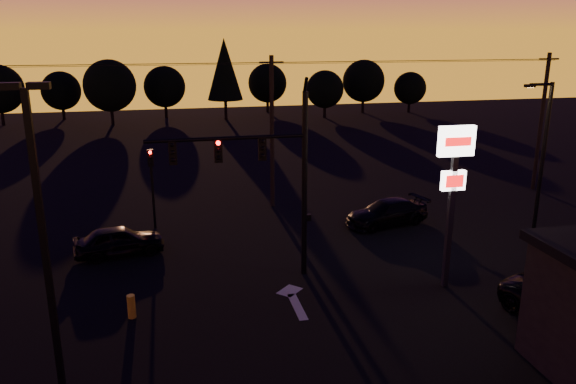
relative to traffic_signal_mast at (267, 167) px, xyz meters
name	(u,v)px	position (x,y,z in m)	size (l,w,h in m)	color
ground	(290,320)	(0.10, -3.99, -4.94)	(120.00, 120.00, 0.00)	black
lane_arrow	(294,299)	(0.60, -2.33, -4.93)	(1.20, 3.10, 0.01)	beige
traffic_signal_mast	(267,167)	(0.00, 0.00, 0.00)	(6.79, 0.52, 8.58)	black
secondary_signal	(152,177)	(-4.90, 7.49, -2.07)	(0.30, 0.31, 4.35)	black
parking_lot_light	(42,229)	(-7.40, -6.99, 0.33)	(1.25, 0.30, 9.14)	black
pylon_sign	(454,173)	(7.10, -2.49, -0.02)	(1.50, 0.28, 6.80)	black
streetlight	(541,156)	(14.01, 1.51, -0.52)	(1.55, 0.35, 8.00)	black
utility_pole_1	(272,132)	(2.10, 10.01, -0.34)	(1.40, 0.26, 9.00)	black
utility_pole_2	(541,122)	(20.10, 10.01, -0.34)	(1.40, 0.26, 9.00)	black
power_wires	(271,63)	(2.10, 10.01, 3.63)	(36.00, 1.22, 0.07)	black
bollard	(131,306)	(-5.66, -2.49, -4.48)	(0.30, 0.30, 0.91)	#BB9218
tree_1	(61,91)	(-15.90, 49.01, -1.50)	(4.54, 4.54, 5.71)	black
tree_2	(110,86)	(-9.90, 44.01, -0.57)	(5.77, 5.78, 7.26)	black
tree_3	(165,87)	(-3.90, 48.01, -1.19)	(4.95, 4.95, 6.22)	black
tree_4	(225,69)	(3.10, 45.01, 0.99)	(4.18, 4.18, 9.50)	black
tree_5	(267,83)	(9.10, 50.01, -1.19)	(4.95, 4.95, 6.22)	black
tree_6	(325,89)	(15.10, 44.01, -1.50)	(4.54, 4.54, 5.71)	black
tree_7	(364,81)	(21.10, 47.01, -0.88)	(5.36, 5.36, 6.74)	black
tree_8	(410,88)	(27.10, 46.01, -1.82)	(4.12, 4.12, 5.19)	black
car_left	(119,241)	(-6.51, 3.97, -4.22)	(1.68, 4.18, 1.43)	black
car_right	(387,213)	(7.63, 5.31, -4.24)	(1.94, 4.78, 1.39)	black
suv_parked	(572,305)	(10.13, -6.33, -4.24)	(2.32, 5.04, 1.40)	black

